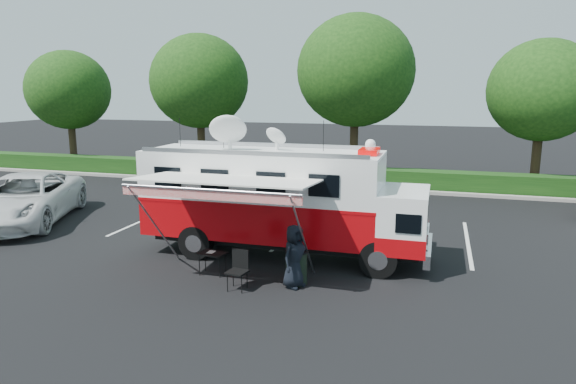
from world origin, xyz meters
name	(u,v)px	position (x,y,z in m)	size (l,w,h in m)	color
ground_plane	(283,256)	(0.00, 0.00, 0.00)	(120.00, 120.00, 0.00)	black
back_border	(377,89)	(1.14, 12.90, 5.00)	(60.00, 6.14, 8.87)	#9E998E
stall_lines	(294,229)	(-0.50, 3.00, 0.00)	(24.12, 5.50, 0.01)	silver
command_truck	(281,199)	(-0.07, 0.00, 1.77)	(8.59, 2.36, 4.12)	black
awning	(224,183)	(-0.84, -2.46, 2.65)	(4.69, 2.44, 2.83)	white
white_suv	(26,222)	(-10.66, 1.03, 0.00)	(3.04, 6.59, 1.83)	silver
person	(294,287)	(1.01, -2.33, 0.00)	(0.81, 0.53, 1.66)	black
folding_table	(212,254)	(-1.41, -2.08, 0.57)	(0.81, 0.65, 0.62)	black
folding_chair	(239,266)	(-0.33, -2.82, 0.60)	(0.55, 0.57, 1.01)	black
trash_bin	(296,267)	(1.00, -2.09, 0.46)	(0.61, 0.61, 0.91)	black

